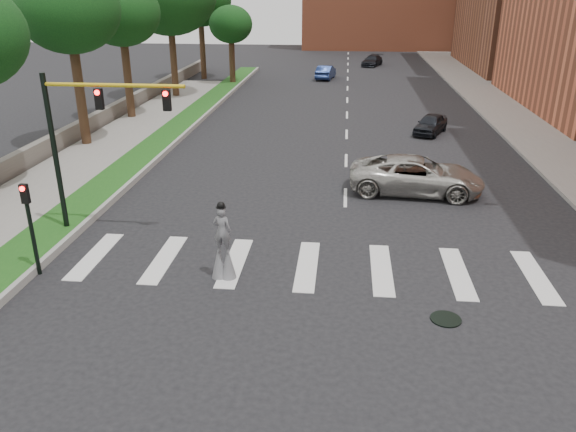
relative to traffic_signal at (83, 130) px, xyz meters
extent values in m
plane|color=black|center=(9.78, -3.00, -4.15)|extent=(160.00, 160.00, 0.00)
cube|color=#174714|center=(-1.72, 17.00, -4.03)|extent=(2.00, 60.00, 0.25)
cube|color=gray|center=(-0.67, 17.00, -4.01)|extent=(0.20, 60.00, 0.28)
cube|color=gray|center=(-4.72, 7.00, -4.06)|extent=(4.00, 60.00, 0.18)
cube|color=gray|center=(22.28, 22.00, -4.06)|extent=(5.00, 90.00, 0.18)
cube|color=#5B554E|center=(-7.22, 19.00, -3.60)|extent=(0.50, 56.00, 1.10)
cylinder|color=black|center=(12.78, -5.00, -4.13)|extent=(0.90, 0.90, 0.04)
cylinder|color=black|center=(-1.22, 0.00, -1.05)|extent=(0.20, 0.20, 6.20)
cylinder|color=gold|center=(1.38, 0.00, 1.65)|extent=(5.20, 0.14, 0.14)
cube|color=black|center=(0.78, 0.00, 1.15)|extent=(0.28, 0.18, 0.75)
cylinder|color=#FF0C0C|center=(0.78, -0.10, 1.40)|extent=(0.18, 0.06, 0.18)
cube|color=black|center=(3.28, 0.00, 1.15)|extent=(0.28, 0.18, 0.75)
cylinder|color=#FF0C0C|center=(3.28, -0.10, 1.40)|extent=(0.18, 0.06, 0.18)
cylinder|color=black|center=(-0.52, -3.50, -2.65)|extent=(0.14, 0.14, 3.00)
cube|color=black|center=(-0.52, -3.50, -1.25)|extent=(0.25, 0.16, 0.65)
cylinder|color=#FF0C0C|center=(-0.52, -3.60, -1.05)|extent=(0.16, 0.05, 0.16)
cylinder|color=#352215|center=(5.94, -3.13, -3.70)|extent=(0.07, 0.07, 0.91)
cylinder|color=#352215|center=(5.62, -3.10, -3.70)|extent=(0.07, 0.07, 0.91)
cone|color=slate|center=(5.94, -3.13, -3.58)|extent=(0.52, 0.52, 1.13)
cone|color=slate|center=(5.62, -3.10, -3.58)|extent=(0.52, 0.52, 1.13)
imported|color=slate|center=(5.78, -3.12, -2.43)|extent=(0.62, 0.44, 1.62)
sphere|color=black|center=(5.78, -3.12, -1.56)|extent=(0.26, 0.26, 0.26)
cylinder|color=black|center=(5.78, -3.12, -1.61)|extent=(0.34, 0.34, 0.02)
cube|color=gold|center=(5.79, -2.98, -1.98)|extent=(0.22, 0.05, 0.10)
imported|color=#AEACA5|center=(13.06, 6.02, -3.29)|extent=(6.41, 3.38, 1.72)
imported|color=black|center=(15.27, 17.78, -3.51)|extent=(2.89, 4.02, 1.27)
imported|color=navy|center=(7.46, 40.59, -3.45)|extent=(2.09, 4.43, 1.40)
imported|color=black|center=(12.71, 51.53, -3.53)|extent=(3.02, 4.63, 1.25)
cylinder|color=#352215|center=(-6.01, 12.50, -0.93)|extent=(0.56, 0.56, 6.44)
ellipsoid|color=black|center=(-6.01, 12.50, 3.73)|extent=(5.78, 5.78, 4.91)
cylinder|color=#352215|center=(-5.97, 20.09, -1.13)|extent=(0.56, 0.56, 6.05)
ellipsoid|color=black|center=(-5.97, 20.09, 3.24)|extent=(5.38, 5.38, 4.57)
cylinder|color=#352215|center=(-5.16, 28.78, -0.88)|extent=(0.56, 0.56, 6.53)
cylinder|color=#352215|center=(-5.28, 39.50, -1.00)|extent=(0.56, 0.56, 6.31)
cylinder|color=#352215|center=(-1.56, 36.20, -1.83)|extent=(0.56, 0.56, 4.63)
ellipsoid|color=black|center=(-1.56, 36.20, 1.52)|extent=(4.15, 4.15, 3.53)
camera|label=1|loc=(9.59, -19.45, 4.92)|focal=35.00mm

